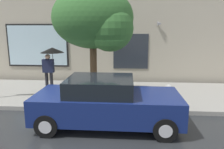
{
  "coord_description": "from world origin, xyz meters",
  "views": [
    {
      "loc": [
        1.4,
        -6.1,
        2.88
      ],
      "look_at": [
        0.82,
        1.8,
        1.2
      ],
      "focal_mm": 35.07,
      "sensor_mm": 36.0,
      "label": 1
    }
  ],
  "objects_px": {
    "fire_hydrant": "(168,94)",
    "pedestrian_with_umbrella": "(51,56)",
    "parked_car": "(106,102)",
    "street_tree": "(96,20)"
  },
  "relations": [
    {
      "from": "fire_hydrant",
      "to": "pedestrian_with_umbrella",
      "type": "xyz_separation_m",
      "value": [
        -4.86,
        1.3,
        1.19
      ]
    },
    {
      "from": "parked_car",
      "to": "pedestrian_with_umbrella",
      "type": "height_order",
      "value": "pedestrian_with_umbrella"
    },
    {
      "from": "parked_car",
      "to": "pedestrian_with_umbrella",
      "type": "xyz_separation_m",
      "value": [
        -2.71,
        3.08,
        0.96
      ]
    },
    {
      "from": "fire_hydrant",
      "to": "street_tree",
      "type": "xyz_separation_m",
      "value": [
        -2.7,
        0.19,
        2.67
      ]
    },
    {
      "from": "fire_hydrant",
      "to": "pedestrian_with_umbrella",
      "type": "relative_size",
      "value": 0.37
    },
    {
      "from": "parked_car",
      "to": "street_tree",
      "type": "height_order",
      "value": "street_tree"
    },
    {
      "from": "street_tree",
      "to": "pedestrian_with_umbrella",
      "type": "bearing_deg",
      "value": 152.83
    },
    {
      "from": "pedestrian_with_umbrella",
      "to": "parked_car",
      "type": "bearing_deg",
      "value": -48.62
    },
    {
      "from": "pedestrian_with_umbrella",
      "to": "fire_hydrant",
      "type": "bearing_deg",
      "value": -14.95
    },
    {
      "from": "parked_car",
      "to": "street_tree",
      "type": "relative_size",
      "value": 1.0
    }
  ]
}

